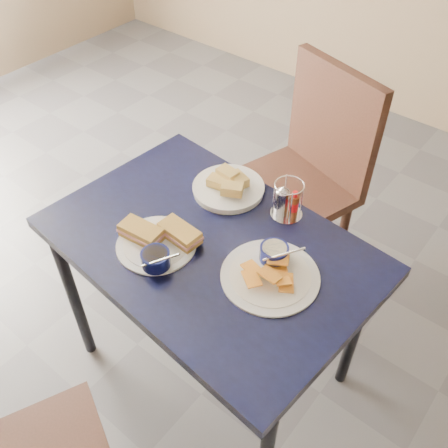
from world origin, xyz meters
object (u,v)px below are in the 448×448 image
Objects in this scene: bread_basket at (229,187)px; condiment_caddy at (287,201)px; dining_table at (210,258)px; sandwich_plate at (158,241)px; chair_far at (303,163)px; plantain_plate at (271,268)px.

bread_basket is 1.87× the size of condiment_caddy.
sandwich_plate reaches higher than dining_table.
condiment_caddy reaches higher than sandwich_plate.
chair_far is 4.00× the size of bread_basket.
condiment_caddy is at bearing 7.52° from bread_basket.
plantain_plate is at bearing 22.23° from sandwich_plate.
chair_far reaches higher than sandwich_plate.
chair_far is at bearing 114.08° from plantain_plate.
dining_table is at bearing 46.45° from sandwich_plate.
dining_table is 3.69× the size of plantain_plate.
chair_far is 0.54m from bread_basket.
bread_basket is at bearing -91.82° from chair_far.
dining_table is 0.19m from sandwich_plate.
chair_far reaches higher than condiment_caddy.
condiment_caddy reaches higher than dining_table.
bread_basket is (-0.02, -0.51, 0.19)m from chair_far.
plantain_plate is (0.34, 0.14, -0.01)m from sandwich_plate.
condiment_caddy is (-0.11, 0.25, 0.04)m from plantain_plate.
chair_far reaches higher than plantain_plate.
sandwich_plate is at bearing -133.55° from dining_table.
condiment_caddy reaches higher than plantain_plate.
dining_table is at bearing -113.37° from condiment_caddy.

